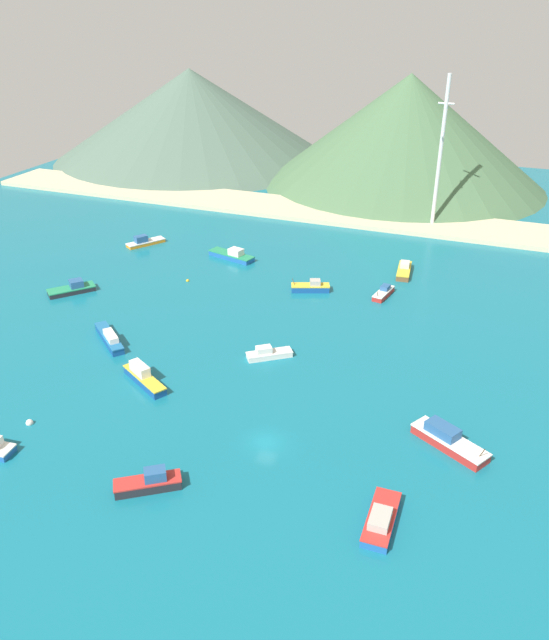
% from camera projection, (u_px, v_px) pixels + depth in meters
% --- Properties ---
extents(ground, '(260.00, 280.00, 0.50)m').
position_uv_depth(ground, '(332.00, 340.00, 107.72)').
color(ground, '#146B7F').
extents(fishing_boat_0, '(3.54, 9.10, 2.22)m').
position_uv_depth(fishing_boat_0, '(404.00, 270.00, 132.54)').
color(fishing_boat_0, brown).
rests_on(fishing_boat_0, ground).
extents(fishing_boat_1, '(7.25, 6.20, 2.08)m').
position_uv_depth(fishing_boat_1, '(268.00, 354.00, 101.87)').
color(fishing_boat_1, silver).
rests_on(fishing_boat_1, ground).
extents(fishing_boat_2, '(7.93, 4.99, 2.72)m').
position_uv_depth(fishing_boat_2, '(311.00, 287.00, 124.78)').
color(fishing_boat_2, '#14478C').
rests_on(fishing_boat_2, ground).
extents(fishing_boat_3, '(7.86, 6.47, 2.69)m').
position_uv_depth(fishing_boat_3, '(149.00, 482.00, 74.64)').
color(fishing_boat_3, '#232328').
rests_on(fishing_boat_3, ground).
extents(fishing_boat_4, '(9.83, 8.66, 2.22)m').
position_uv_depth(fishing_boat_4, '(110.00, 338.00, 106.30)').
color(fishing_boat_4, '#14478C').
rests_on(fishing_boat_4, ground).
extents(fishing_boat_5, '(3.13, 7.05, 2.17)m').
position_uv_depth(fishing_boat_5, '(384.00, 293.00, 122.75)').
color(fishing_boat_5, red).
rests_on(fishing_boat_5, ground).
extents(fishing_boat_6, '(7.00, 9.13, 2.42)m').
position_uv_depth(fishing_boat_6, '(144.00, 242.00, 147.84)').
color(fishing_boat_6, orange).
rests_on(fishing_boat_6, ground).
extents(fishing_boat_7, '(3.13, 8.73, 2.18)m').
position_uv_depth(fishing_boat_7, '(381.00, 519.00, 69.58)').
color(fishing_boat_7, '#1E5BA8').
rests_on(fishing_boat_7, ground).
extents(fishing_boat_8, '(8.29, 8.98, 2.43)m').
position_uv_depth(fishing_boat_8, '(72.00, 289.00, 124.23)').
color(fishing_boat_8, '#232328').
rests_on(fishing_boat_8, ground).
extents(fishing_boat_9, '(11.46, 5.71, 2.55)m').
position_uv_depth(fishing_boat_9, '(232.00, 255.00, 140.13)').
color(fishing_boat_9, '#1E5BA8').
rests_on(fishing_boat_9, ground).
extents(fishing_boat_10, '(10.73, 7.93, 2.78)m').
position_uv_depth(fishing_boat_10, '(448.00, 440.00, 81.69)').
color(fishing_boat_10, red).
rests_on(fishing_boat_10, ground).
extents(fishing_boat_13, '(9.60, 6.73, 2.88)m').
position_uv_depth(fishing_boat_13, '(143.00, 377.00, 95.03)').
color(fishing_boat_13, '#14478C').
rests_on(fishing_boat_13, ground).
extents(buoy_0, '(0.65, 0.65, 0.65)m').
position_uv_depth(buoy_0, '(188.00, 281.00, 129.35)').
color(buoy_0, gold).
rests_on(buoy_0, ground).
extents(buoy_1, '(1.01, 1.01, 1.01)m').
position_uv_depth(buoy_1, '(30.00, 423.00, 86.29)').
color(buoy_1, silver).
rests_on(buoy_1, ground).
extents(beach_strip, '(247.00, 17.63, 1.20)m').
position_uv_depth(beach_strip, '(406.00, 221.00, 161.79)').
color(beach_strip, beige).
rests_on(beach_strip, ground).
extents(hill_west, '(97.50, 97.50, 30.34)m').
position_uv_depth(hill_west, '(191.00, 115.00, 219.81)').
color(hill_west, '#4C6656').
rests_on(hill_west, ground).
extents(hill_central, '(84.96, 84.96, 32.45)m').
position_uv_depth(hill_central, '(406.00, 131.00, 188.00)').
color(hill_central, '#476B47').
rests_on(hill_central, ground).
extents(radio_tower, '(3.66, 2.93, 36.58)m').
position_uv_depth(radio_tower, '(440.00, 153.00, 150.93)').
color(radio_tower, silver).
rests_on(radio_tower, ground).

